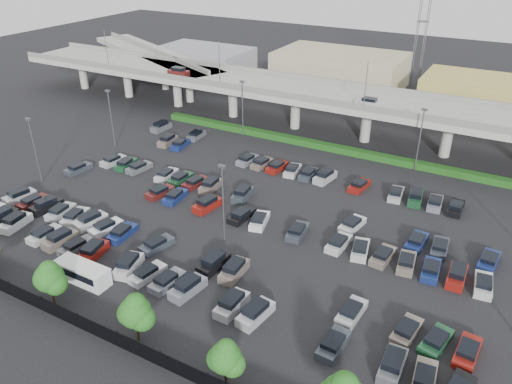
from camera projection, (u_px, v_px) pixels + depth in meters
ground at (255, 212)px, 68.52m from camera, size 280.00×280.00×0.00m
overpass at (340, 100)px, 90.04m from camera, size 150.00×13.00×15.80m
on_ramp at (154, 56)px, 120.79m from camera, size 50.93×30.13×8.80m
hedge at (324, 146)px, 87.57m from camera, size 66.00×1.60×1.10m
fence at (110, 336)px, 46.48m from camera, size 70.00×0.10×2.00m
tree_row at (123, 307)px, 46.07m from camera, size 65.07×3.66×5.94m
shuttle_bus at (83, 272)px, 54.61m from camera, size 6.63×2.32×2.12m
parked_cars at (227, 220)px, 65.39m from camera, size 63.10×41.62×1.67m
light_poles at (236, 159)px, 68.89m from camera, size 66.90×48.38×10.30m
distant_buildings at (441, 86)px, 109.22m from camera, size 138.00×24.00×9.00m
comm_tower at (423, 19)px, 116.63m from camera, size 2.40×2.40×30.00m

